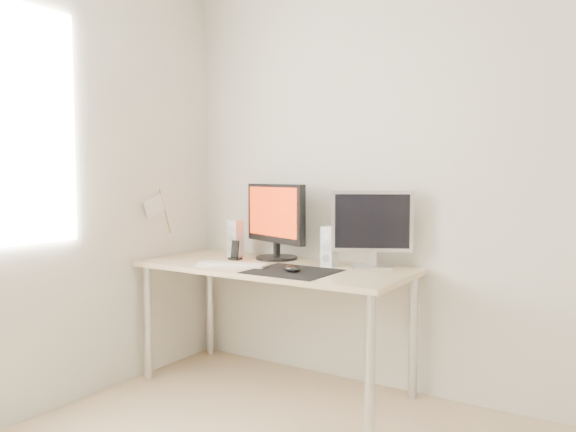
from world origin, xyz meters
The scene contains 11 objects.
wall_back centered at (0.00, 1.75, 1.25)m, with size 3.50×3.50×0.00m, color silver.
mousepad centered at (-0.72, 1.23, 0.73)m, with size 0.45×0.40×0.00m, color black.
mouse centered at (-0.70, 1.20, 0.75)m, with size 0.10×0.06×0.04m, color black.
desk centered at (-0.93, 1.38, 0.65)m, with size 1.60×0.70×0.73m.
main_monitor centered at (-1.05, 1.57, 0.98)m, with size 0.53×0.34×0.47m.
second_monitor centered at (-0.40, 1.57, 0.97)m, with size 0.42×0.24×0.43m.
speaker_left centered at (-1.36, 1.56, 0.84)m, with size 0.07×0.09×0.23m.
speaker_right centered at (-0.63, 1.50, 0.84)m, with size 0.07×0.09×0.23m.
keyboard centered at (-1.11, 1.22, 0.74)m, with size 0.44×0.21×0.02m.
phone_dock centered at (-1.24, 1.41, 0.77)m, with size 0.07×0.06×0.12m.
pennant centered at (-1.72, 1.24, 1.05)m, with size 0.01×0.23×0.29m.
Camera 1 is at (0.88, -1.30, 1.24)m, focal length 35.00 mm.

